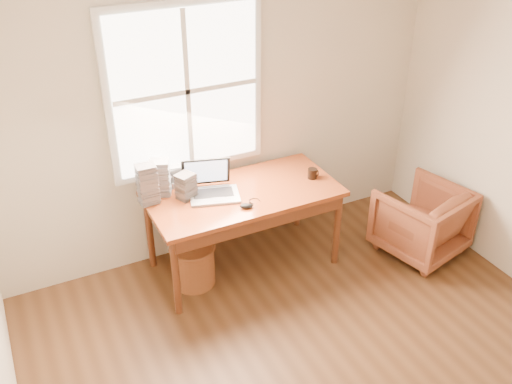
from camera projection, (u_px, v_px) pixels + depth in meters
room_shell at (363, 239)px, 3.19m from camera, size 4.04×4.54×2.64m
desk at (243, 194)px, 4.76m from camera, size 1.60×0.80×0.04m
armchair at (421, 220)px, 5.15m from camera, size 0.83×0.85×0.64m
wicker_stool at (193, 265)px, 4.82m from camera, size 0.44×0.44×0.36m
laptop at (214, 182)px, 4.60m from camera, size 0.46×0.47×0.28m
mouse at (247, 206)px, 4.52m from camera, size 0.12×0.10×0.04m
coffee_mug at (312, 174)px, 4.92m from camera, size 0.10×0.10×0.09m
cd_stack_a at (160, 177)px, 4.64m from camera, size 0.20×0.19×0.31m
cd_stack_b at (186, 186)px, 4.61m from camera, size 0.18×0.17×0.22m
cd_stack_c at (148, 184)px, 4.52m from camera, size 0.15×0.13×0.34m
cd_stack_d at (176, 175)px, 4.80m from camera, size 0.15×0.13×0.19m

